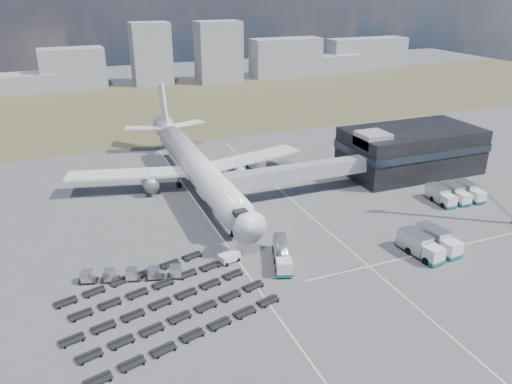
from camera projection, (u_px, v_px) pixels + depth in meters
name	position (u px, v px, depth m)	size (l,w,h in m)	color
ground	(252.00, 261.00, 77.39)	(420.00, 420.00, 0.00)	#565659
grass_strip	(135.00, 109.00, 171.47)	(420.00, 90.00, 0.01)	brown
lane_markings	(300.00, 242.00, 83.32)	(47.12, 110.00, 0.01)	silver
terminal	(410.00, 150.00, 112.29)	(30.40, 16.40, 11.00)	black
jet_bridge	(289.00, 174.00, 98.37)	(30.30, 3.80, 7.05)	#939399
airliner	(195.00, 164.00, 103.03)	(51.59, 64.53, 17.62)	white
skyline	(56.00, 67.00, 194.96)	(292.16, 25.15, 25.31)	#91949E
fuel_tanker	(282.00, 254.00, 76.45)	(5.47, 9.79, 3.08)	white
pushback_tug	(229.00, 258.00, 77.04)	(3.19, 1.80, 1.45)	white
catering_truck	(256.00, 165.00, 114.60)	(3.07, 5.77, 2.52)	white
service_trucks_near	(429.00, 243.00, 79.29)	(7.49, 8.64, 3.19)	white
service_trucks_far	(455.00, 193.00, 98.53)	(9.67, 7.51, 2.83)	white
uld_row	(132.00, 274.00, 72.21)	(15.02, 5.67, 1.66)	black
baggage_dollies	(162.00, 304.00, 66.45)	(29.62, 24.36, 0.71)	black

